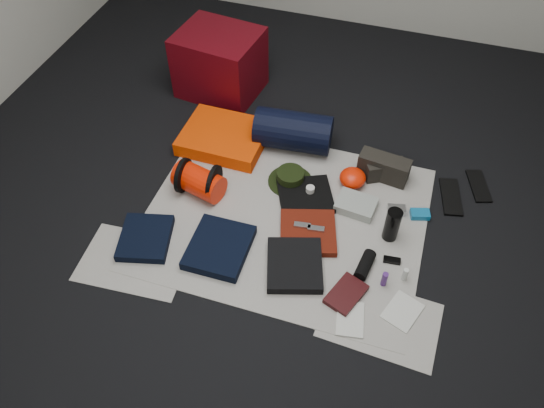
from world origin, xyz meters
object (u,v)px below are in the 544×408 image
(stuff_sack, at_px, (199,181))
(paperback_book, at_px, (346,294))
(navy_duffel, at_px, (293,131))
(red_cabinet, at_px, (220,63))
(compact_camera, at_px, (396,210))
(sleeping_pad, at_px, (224,137))
(water_bottle, at_px, (392,225))

(stuff_sack, distance_m, paperback_book, 1.11)
(stuff_sack, distance_m, navy_duffel, 0.71)
(red_cabinet, height_order, paperback_book, red_cabinet)
(red_cabinet, relative_size, compact_camera, 5.32)
(sleeping_pad, height_order, navy_duffel, navy_duffel)
(compact_camera, bearing_deg, stuff_sack, 176.28)
(paperback_book, bearing_deg, water_bottle, 93.29)
(stuff_sack, distance_m, water_bottle, 1.16)
(navy_duffel, bearing_deg, paperback_book, -65.14)
(red_cabinet, xyz_separation_m, sleeping_pad, (0.23, -0.54, -0.17))
(water_bottle, distance_m, compact_camera, 0.21)
(stuff_sack, bearing_deg, sleeping_pad, 92.00)
(compact_camera, bearing_deg, sleeping_pad, 154.46)
(sleeping_pad, relative_size, compact_camera, 5.18)
(red_cabinet, bearing_deg, compact_camera, -22.40)
(water_bottle, height_order, paperback_book, water_bottle)
(red_cabinet, relative_size, paperback_book, 2.46)
(stuff_sack, bearing_deg, red_cabinet, 103.80)
(red_cabinet, xyz_separation_m, navy_duffel, (0.67, -0.43, -0.09))
(navy_duffel, relative_size, paperback_book, 2.20)
(paperback_book, bearing_deg, stuff_sack, 177.39)
(red_cabinet, bearing_deg, sleeping_pad, -59.97)
(navy_duffel, relative_size, compact_camera, 4.75)
(stuff_sack, relative_size, water_bottle, 1.40)
(water_bottle, bearing_deg, compact_camera, 87.44)
(navy_duffel, xyz_separation_m, paperback_book, (0.58, -1.02, -0.11))
(water_bottle, bearing_deg, red_cabinet, 144.74)
(sleeping_pad, relative_size, stuff_sack, 1.79)
(stuff_sack, bearing_deg, compact_camera, 9.51)
(sleeping_pad, relative_size, navy_duffel, 1.09)
(navy_duffel, distance_m, compact_camera, 0.84)
(navy_duffel, xyz_separation_m, water_bottle, (0.73, -0.56, -0.02))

